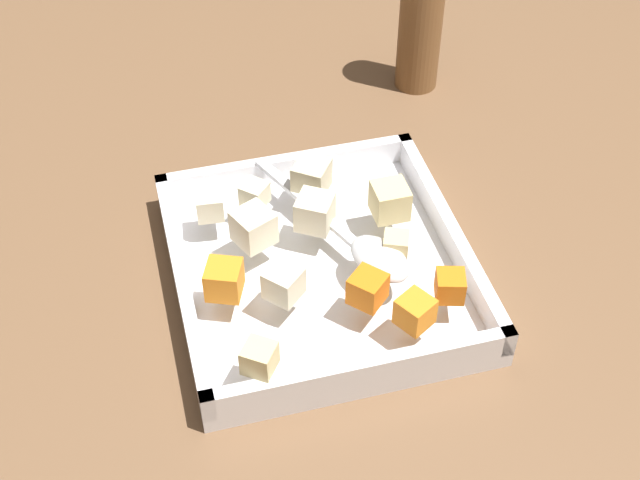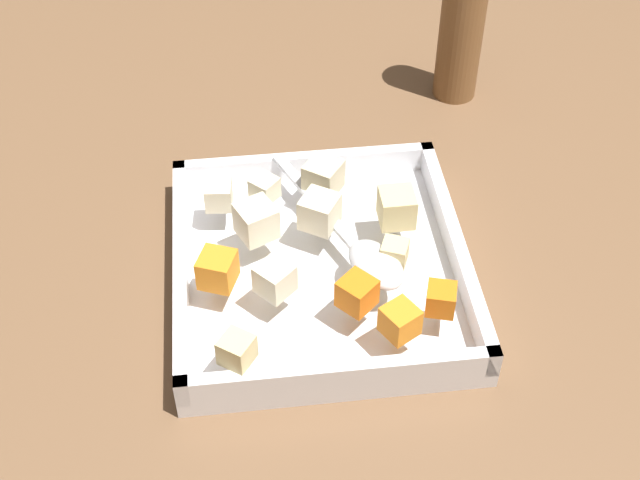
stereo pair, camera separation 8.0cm
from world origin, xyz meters
name	(u,v)px [view 1 (the left image)]	position (x,y,z in m)	size (l,w,h in m)	color
ground_plane	(318,289)	(0.00, 0.00, 0.00)	(4.00, 4.00, 0.00)	brown
baking_dish	(320,270)	(-0.01, 0.01, 0.01)	(0.28, 0.27, 0.04)	silver
carrot_chunk_corner_ne	(415,312)	(0.09, 0.06, 0.06)	(0.03, 0.03, 0.03)	orange
carrot_chunk_rim_edge	(450,286)	(0.07, 0.10, 0.05)	(0.02, 0.02, 0.02)	orange
carrot_chunk_center	(224,280)	(0.02, -0.09, 0.06)	(0.03, 0.03, 0.03)	orange
carrot_chunk_near_right	(368,289)	(0.06, 0.03, 0.06)	(0.03, 0.03, 0.03)	orange
potato_chunk_under_handle	(255,194)	(-0.09, -0.04, 0.05)	(0.02, 0.02, 0.02)	beige
potato_chunk_far_left	(315,212)	(-0.04, 0.01, 0.06)	(0.03, 0.03, 0.03)	beige
potato_chunk_front_center	(390,200)	(-0.04, 0.08, 0.06)	(0.03, 0.03, 0.03)	#E0CC89
potato_chunk_mid_left	(396,245)	(0.01, 0.07, 0.05)	(0.02, 0.02, 0.02)	#E0CC89
potato_chunk_far_right	(259,358)	(0.11, -0.08, 0.05)	(0.02, 0.02, 0.02)	#E0CC89
potato_chunk_near_spoon	(311,177)	(-0.09, 0.02, 0.06)	(0.03, 0.03, 0.03)	beige
potato_chunk_back_center	(254,227)	(-0.04, -0.05, 0.06)	(0.03, 0.03, 0.03)	beige
potato_chunk_corner_nw	(210,205)	(-0.08, -0.08, 0.05)	(0.03, 0.03, 0.03)	beige
potato_chunk_heap_side	(284,283)	(0.04, -0.04, 0.06)	(0.03, 0.03, 0.03)	beige
serving_spoon	(370,251)	(0.01, 0.05, 0.05)	(0.21, 0.11, 0.02)	silver
pepper_mill	(421,15)	(-0.30, 0.20, 0.09)	(0.05, 0.05, 0.20)	brown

